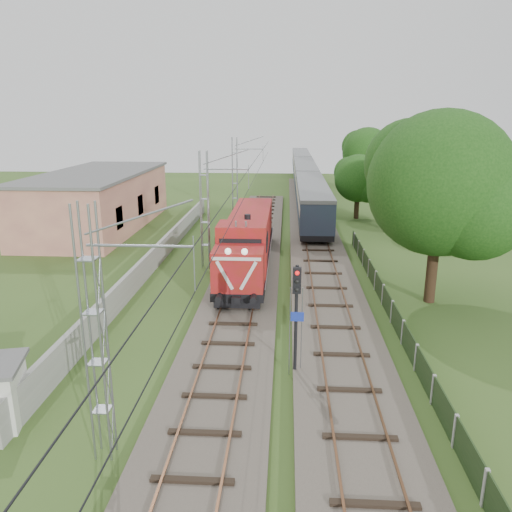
{
  "coord_description": "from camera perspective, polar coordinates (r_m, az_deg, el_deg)",
  "views": [
    {
      "loc": [
        2.52,
        -21.06,
        10.29
      ],
      "look_at": [
        0.78,
        7.32,
        2.2
      ],
      "focal_mm": 35.0,
      "sensor_mm": 36.0,
      "label": 1
    }
  ],
  "objects": [
    {
      "name": "catenary",
      "position": [
        34.09,
        -5.8,
        5.25
      ],
      "size": [
        3.31,
        70.0,
        8.0
      ],
      "color": "gray",
      "rests_on": "ground"
    },
    {
      "name": "locomotive",
      "position": [
        33.49,
        -0.9,
        1.81
      ],
      "size": [
        2.84,
        16.23,
        4.12
      ],
      "color": "black",
      "rests_on": "ground"
    },
    {
      "name": "boundary_wall",
      "position": [
        35.57,
        -11.31,
        0.01
      ],
      "size": [
        0.25,
        40.0,
        1.5
      ],
      "primitive_type": "cube",
      "color": "#9E9E99",
      "rests_on": "ground"
    },
    {
      "name": "coach_rake",
      "position": [
        70.19,
        5.59,
        9.34
      ],
      "size": [
        2.82,
        62.97,
        3.26
      ],
      "color": "black",
      "rests_on": "ground"
    },
    {
      "name": "track_side",
      "position": [
        42.36,
        6.77,
        1.97
      ],
      "size": [
        4.2,
        80.0,
        0.45
      ],
      "color": "#6B6054",
      "rests_on": "ground"
    },
    {
      "name": "signal_post",
      "position": [
        19.57,
        4.65,
        -5.27
      ],
      "size": [
        0.52,
        0.41,
        4.72
      ],
      "color": "black",
      "rests_on": "ground"
    },
    {
      "name": "tree_c",
      "position": [
        51.74,
        11.67,
        8.63
      ],
      "size": [
        5.01,
        4.77,
        6.49
      ],
      "color": "#3E2A19",
      "rests_on": "ground"
    },
    {
      "name": "tree_a",
      "position": [
        28.69,
        20.53,
        7.57
      ],
      "size": [
        8.2,
        7.81,
        10.64
      ],
      "color": "#3E2A19",
      "rests_on": "ground"
    },
    {
      "name": "tree_d",
      "position": [
        67.81,
        12.65,
        11.42
      ],
      "size": [
        6.74,
        6.42,
        8.74
      ],
      "color": "#3E2A19",
      "rests_on": "ground"
    },
    {
      "name": "ground",
      "position": [
        23.58,
        -3.02,
        -10.02
      ],
      "size": [
        140.0,
        140.0,
        0.0
      ],
      "primitive_type": "plane",
      "color": "#34521F",
      "rests_on": "ground"
    },
    {
      "name": "fence",
      "position": [
        26.51,
        15.28,
        -6.15
      ],
      "size": [
        0.12,
        32.0,
        1.2
      ],
      "color": "black",
      "rests_on": "ground"
    },
    {
      "name": "station_building",
      "position": [
        48.95,
        -17.61,
        6.14
      ],
      "size": [
        8.4,
        20.4,
        5.22
      ],
      "color": "tan",
      "rests_on": "ground"
    },
    {
      "name": "track_main",
      "position": [
        29.93,
        -1.52,
        -3.86
      ],
      "size": [
        4.2,
        70.0,
        0.45
      ],
      "color": "#6B6054",
      "rests_on": "ground"
    },
    {
      "name": "tree_b",
      "position": [
        45.65,
        16.94,
        8.42
      ],
      "size": [
        6.06,
        5.77,
        7.85
      ],
      "color": "#3E2A19",
      "rests_on": "ground"
    }
  ]
}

